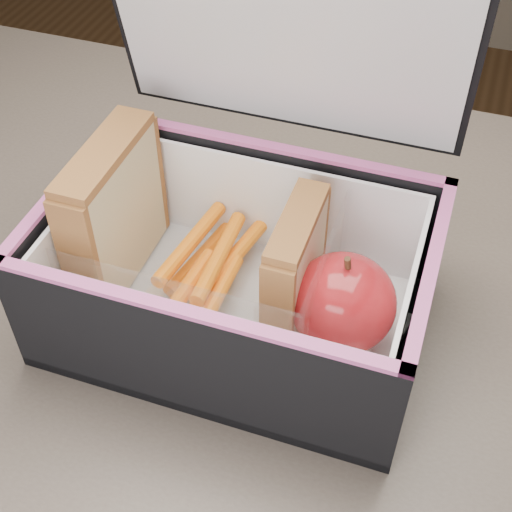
{
  "coord_description": "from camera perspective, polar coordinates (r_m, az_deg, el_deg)",
  "views": [
    {
      "loc": [
        0.07,
        -0.29,
        1.18
      ],
      "look_at": [
        -0.05,
        0.06,
        0.81
      ],
      "focal_mm": 50.0,
      "sensor_mm": 36.0,
      "label": 1
    }
  ],
  "objects": [
    {
      "name": "paper_napkin",
      "position": [
        0.53,
        7.07,
        -6.08
      ],
      "size": [
        0.09,
        0.1,
        0.01
      ],
      "primitive_type": "cube",
      "rotation": [
        0.0,
        0.0,
        -0.24
      ],
      "color": "white",
      "rests_on": "lunch_bag"
    },
    {
      "name": "carrot_sticks",
      "position": [
        0.54,
        -4.14,
        -1.7
      ],
      "size": [
        0.06,
        0.15,
        0.03
      ],
      "color": "orange",
      "rests_on": "plastic_tub"
    },
    {
      "name": "plastic_tub",
      "position": [
        0.53,
        -4.2,
        0.09
      ],
      "size": [
        0.19,
        0.14,
        0.08
      ],
      "primitive_type": null,
      "color": "white",
      "rests_on": "lunch_bag"
    },
    {
      "name": "kitchen_table",
      "position": [
        0.59,
        2.46,
        -15.36
      ],
      "size": [
        1.2,
        0.8,
        0.75
      ],
      "color": "brown",
      "rests_on": "ground"
    },
    {
      "name": "sandwich_left",
      "position": [
        0.54,
        -11.27,
        3.45
      ],
      "size": [
        0.03,
        0.11,
        0.12
      ],
      "color": "tan",
      "rests_on": "plastic_tub"
    },
    {
      "name": "red_apple",
      "position": [
        0.5,
        6.95,
        -3.73
      ],
      "size": [
        0.1,
        0.1,
        0.08
      ],
      "rotation": [
        0.0,
        0.0,
        -0.41
      ],
      "color": "maroon",
      "rests_on": "paper_napkin"
    },
    {
      "name": "sandwich_right",
      "position": [
        0.51,
        3.15,
        -0.86
      ],
      "size": [
        0.02,
        0.08,
        0.09
      ],
      "color": "tan",
      "rests_on": "plastic_tub"
    },
    {
      "name": "lunch_bag",
      "position": [
        0.51,
        -1.28,
        -0.66
      ],
      "size": [
        0.27,
        0.22,
        0.27
      ],
      "color": "black",
      "rests_on": "kitchen_table"
    }
  ]
}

